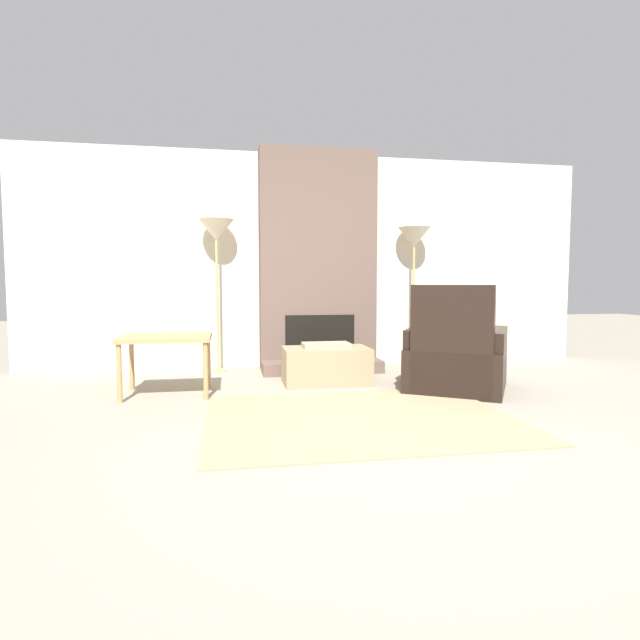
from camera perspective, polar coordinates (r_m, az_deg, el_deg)
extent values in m
plane|color=gray|center=(3.23, 9.31, -14.37)|extent=(24.00, 24.00, 0.00)
cube|color=beige|center=(6.23, -0.63, 6.71)|extent=(7.01, 0.06, 2.60)
cube|color=brown|center=(6.03, -0.30, 6.80)|extent=(1.38, 0.35, 2.60)
cube|color=brown|center=(5.76, 0.31, -5.38)|extent=(1.38, 0.35, 0.14)
cube|color=black|center=(5.88, 0.01, -1.95)|extent=(0.82, 0.02, 0.52)
cube|color=#998460|center=(5.13, 0.71, -5.23)|extent=(0.87, 0.52, 0.37)
cube|color=tan|center=(5.10, 0.71, -2.90)|extent=(0.48, 0.28, 0.05)
cube|color=black|center=(5.10, 15.42, -5.21)|extent=(1.30, 1.34, 0.41)
cube|color=black|center=(4.65, 14.87, -2.36)|extent=(0.72, 0.56, 1.01)
cube|color=black|center=(5.05, 19.51, -4.35)|extent=(0.63, 0.87, 0.59)
cube|color=black|center=(5.14, 11.43, -4.06)|extent=(0.63, 0.87, 0.59)
cube|color=tan|center=(4.80, -17.15, -1.92)|extent=(0.80, 0.63, 0.04)
cylinder|color=tan|center=(4.63, -21.96, -5.70)|extent=(0.04, 0.04, 0.51)
cylinder|color=tan|center=(4.54, -12.93, -5.70)|extent=(0.04, 0.04, 0.51)
cylinder|color=tan|center=(5.16, -20.71, -4.67)|extent=(0.04, 0.04, 0.51)
cylinder|color=tan|center=(5.08, -12.64, -4.64)|extent=(0.04, 0.04, 0.51)
cylinder|color=tan|center=(5.98, -11.54, -5.68)|extent=(0.20, 0.20, 0.02)
cylinder|color=tan|center=(5.90, -11.65, 1.61)|extent=(0.03, 0.03, 1.50)
cone|color=silver|center=(5.93, -11.77, 10.05)|extent=(0.40, 0.40, 0.24)
cylinder|color=tan|center=(6.38, 10.52, -5.05)|extent=(0.20, 0.20, 0.02)
cylinder|color=tan|center=(6.31, 10.61, 1.58)|extent=(0.03, 0.03, 1.46)
cone|color=silver|center=(6.33, 10.72, 9.28)|extent=(0.40, 0.40, 0.24)
cube|color=#9E8966|center=(3.87, 4.60, -11.11)|extent=(2.30, 1.78, 0.01)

